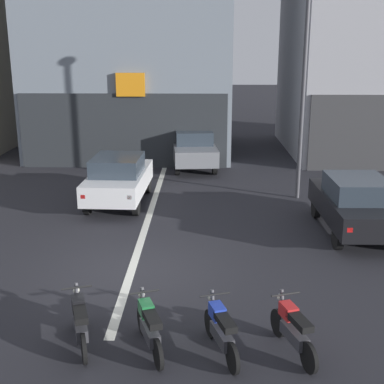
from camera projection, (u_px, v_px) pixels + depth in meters
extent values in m
plane|color=#232328|center=(131.00, 271.00, 12.31)|extent=(120.00, 120.00, 0.00)
cube|color=silver|center=(155.00, 199.00, 18.08)|extent=(0.20, 18.00, 0.01)
cube|color=#292C30|center=(124.00, 131.00, 22.31)|extent=(8.92, 0.10, 3.20)
cube|color=orange|center=(131.00, 85.00, 21.69)|extent=(1.21, 0.16, 0.97)
cylinder|color=black|center=(105.00, 184.00, 18.86)|extent=(0.20, 0.65, 0.64)
cylinder|color=black|center=(147.00, 184.00, 18.78)|extent=(0.20, 0.65, 0.64)
cylinder|color=black|center=(87.00, 205.00, 16.36)|extent=(0.20, 0.65, 0.64)
cylinder|color=black|center=(136.00, 206.00, 16.28)|extent=(0.20, 0.65, 0.64)
cube|color=silver|center=(119.00, 181.00, 17.45)|extent=(1.89, 4.15, 0.66)
cube|color=#2D3842|center=(117.00, 165.00, 17.14)|extent=(1.61, 2.01, 0.56)
cube|color=red|center=(83.00, 197.00, 15.53)|extent=(0.14, 0.06, 0.12)
cube|color=red|center=(130.00, 197.00, 15.46)|extent=(0.14, 0.06, 0.12)
cylinder|color=black|center=(316.00, 208.00, 16.07)|extent=(0.19, 0.64, 0.64)
cylinder|color=black|center=(366.00, 208.00, 16.05)|extent=(0.19, 0.64, 0.64)
cylinder|color=black|center=(338.00, 238.00, 13.57)|extent=(0.19, 0.64, 0.64)
cube|color=black|center=(354.00, 207.00, 14.70)|extent=(1.81, 4.12, 0.66)
cube|color=#2D3842|center=(358.00, 188.00, 14.38)|extent=(1.57, 1.99, 0.56)
cube|color=red|center=(350.00, 230.00, 12.75)|extent=(0.14, 0.06, 0.12)
cylinder|color=black|center=(215.00, 167.00, 21.44)|extent=(0.24, 0.65, 0.64)
cylinder|color=black|center=(177.00, 167.00, 21.33)|extent=(0.24, 0.65, 0.64)
cylinder|color=black|center=(208.00, 154.00, 23.93)|extent=(0.24, 0.65, 0.64)
cylinder|color=black|center=(175.00, 155.00, 23.83)|extent=(0.24, 0.65, 0.64)
cube|color=slate|center=(194.00, 151.00, 22.51)|extent=(2.13, 4.24, 0.66)
cube|color=#2D3842|center=(193.00, 136.00, 22.49)|extent=(1.72, 2.10, 0.56)
cube|color=red|center=(206.00, 141.00, 24.49)|extent=(0.14, 0.07, 0.12)
cube|color=red|center=(176.00, 141.00, 24.39)|extent=(0.14, 0.07, 0.12)
cylinder|color=#47474C|center=(302.00, 102.00, 17.33)|extent=(0.14, 0.14, 6.69)
cylinder|color=black|center=(78.00, 316.00, 9.77)|extent=(0.23, 0.52, 0.52)
cylinder|color=black|center=(84.00, 349.00, 8.71)|extent=(0.23, 0.52, 0.52)
cube|color=#38383D|center=(81.00, 327.00, 9.17)|extent=(0.42, 0.76, 0.22)
cube|color=black|center=(80.00, 314.00, 8.93)|extent=(0.40, 0.64, 0.12)
cube|color=black|center=(78.00, 304.00, 9.31)|extent=(0.32, 0.41, 0.24)
cylinder|color=#4C4C51|center=(77.00, 302.00, 9.53)|extent=(0.14, 0.25, 0.70)
cylinder|color=black|center=(77.00, 288.00, 9.37)|extent=(0.53, 0.21, 0.04)
sphere|color=silver|center=(76.00, 290.00, 9.60)|extent=(0.12, 0.12, 0.12)
cylinder|color=black|center=(142.00, 321.00, 9.60)|extent=(0.24, 0.51, 0.52)
cylinder|color=black|center=(158.00, 354.00, 8.55)|extent=(0.24, 0.51, 0.52)
cube|color=#38383D|center=(150.00, 332.00, 9.00)|extent=(0.44, 0.76, 0.22)
cube|color=black|center=(152.00, 319.00, 8.76)|extent=(0.41, 0.64, 0.12)
cube|color=#1E7238|center=(146.00, 309.00, 9.14)|extent=(0.33, 0.41, 0.24)
cylinder|color=#4C4C51|center=(143.00, 306.00, 9.36)|extent=(0.15, 0.25, 0.70)
cylinder|color=black|center=(144.00, 292.00, 9.20)|extent=(0.53, 0.22, 0.04)
sphere|color=silver|center=(142.00, 295.00, 9.43)|extent=(0.12, 0.12, 0.12)
cylinder|color=black|center=(210.00, 323.00, 9.50)|extent=(0.23, 0.52, 0.52)
cylinder|color=black|center=(233.00, 358.00, 8.44)|extent=(0.23, 0.52, 0.52)
cube|color=#38383D|center=(222.00, 336.00, 8.90)|extent=(0.42, 0.76, 0.22)
cube|color=black|center=(225.00, 322.00, 8.66)|extent=(0.39, 0.64, 0.12)
cube|color=#233DB7|center=(217.00, 311.00, 9.04)|extent=(0.32, 0.41, 0.24)
cylinder|color=#4C4C51|center=(213.00, 309.00, 9.26)|extent=(0.14, 0.25, 0.70)
cylinder|color=black|center=(215.00, 295.00, 9.10)|extent=(0.53, 0.20, 0.04)
sphere|color=silver|center=(211.00, 297.00, 9.34)|extent=(0.12, 0.12, 0.12)
cylinder|color=black|center=(278.00, 323.00, 9.52)|extent=(0.23, 0.52, 0.52)
cylinder|color=black|center=(309.00, 358.00, 8.46)|extent=(0.23, 0.52, 0.52)
cube|color=#38383D|center=(294.00, 335.00, 8.91)|extent=(0.42, 0.76, 0.22)
cube|color=black|center=(300.00, 322.00, 8.67)|extent=(0.39, 0.64, 0.12)
cube|color=red|center=(288.00, 311.00, 9.06)|extent=(0.32, 0.41, 0.24)
cylinder|color=#4C4C51|center=(283.00, 309.00, 9.28)|extent=(0.14, 0.25, 0.70)
cylinder|color=black|center=(286.00, 294.00, 9.12)|extent=(0.53, 0.20, 0.04)
sphere|color=silver|center=(280.00, 297.00, 9.35)|extent=(0.12, 0.12, 0.12)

